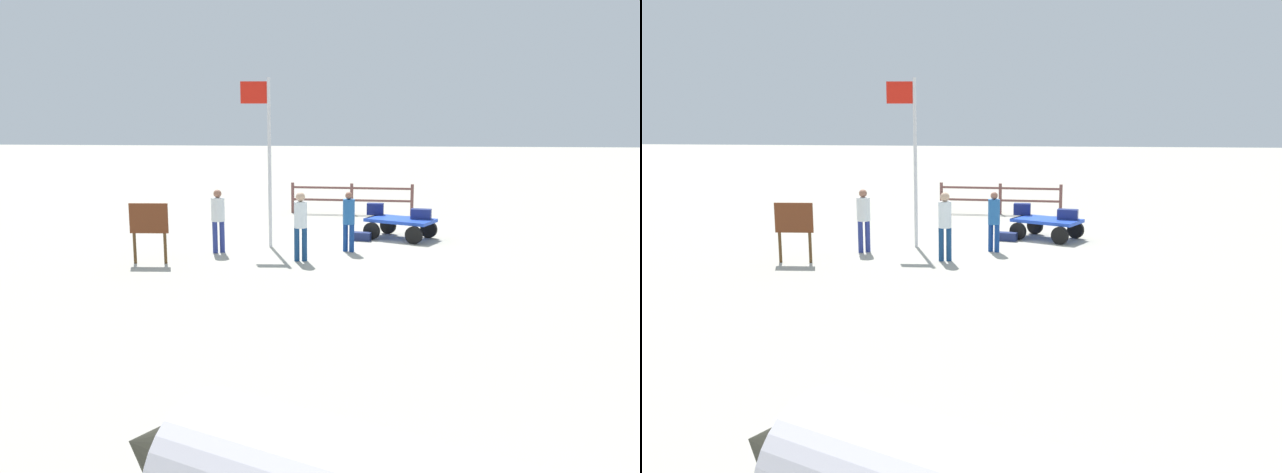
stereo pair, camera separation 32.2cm
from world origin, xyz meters
The scene contains 11 objects.
ground_plane centered at (0.00, 0.00, 0.00)m, with size 120.00×120.00×0.00m, color #AFAB9C.
luggage_cart centered at (-1.85, -0.15, 0.46)m, with size 2.30×2.00×0.63m.
suitcase_dark centered at (-1.08, -0.90, 0.81)m, with size 0.54×0.34×0.36m.
suitcase_maroon centered at (-2.49, -0.12, 0.78)m, with size 0.66×0.40×0.31m.
suitcase_navy centered at (-0.65, 0.27, 0.13)m, with size 0.67×0.41×0.25m.
worker_lead centered at (0.80, 3.30, 1.06)m, with size 0.39×0.39×1.81m.
worker_trailing centered at (-0.38, 1.97, 0.96)m, with size 0.44×0.44×1.68m.
worker_supervisor centered at (3.20, 2.45, 1.05)m, with size 0.50×0.50×1.76m.
flagpole centered at (2.00, 1.49, 2.83)m, with size 0.85×0.10×4.79m.
signboard centered at (4.63, 3.95, 1.04)m, with size 0.99×0.13×1.56m.
wooden_fence centered at (-0.12, -5.18, 0.68)m, with size 4.72×0.33×1.18m.
Camera 2 is at (-1.63, 20.18, 3.80)m, focal length 37.34 mm.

